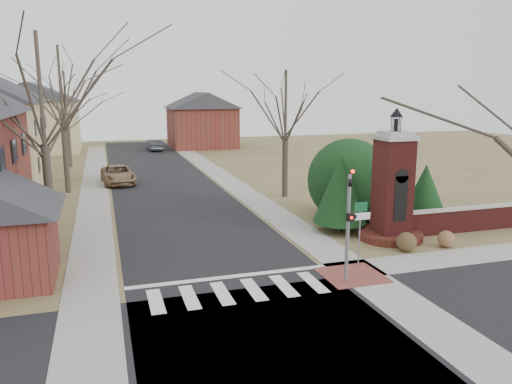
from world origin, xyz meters
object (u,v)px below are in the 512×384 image
object	(u,v)px
traffic_signal_pole	(349,217)
distant_car	(154,145)
brick_gate_monument	(392,196)
sign_post	(360,221)
pickup_truck	(118,175)

from	to	relation	value
traffic_signal_pole	distant_car	size ratio (longest dim) A/B	1.09
distant_car	brick_gate_monument	bearing A→B (deg)	97.09
sign_post	pickup_truck	world-z (taller)	sign_post
traffic_signal_pole	brick_gate_monument	distance (m)	6.47
sign_post	distant_car	size ratio (longest dim) A/B	0.66
traffic_signal_pole	brick_gate_monument	xyz separation A→B (m)	(4.70, 4.42, -0.42)
brick_gate_monument	distant_car	bearing A→B (deg)	100.30
distant_car	sign_post	bearing A→B (deg)	92.01
sign_post	brick_gate_monument	size ratio (longest dim) A/B	0.42
brick_gate_monument	pickup_truck	world-z (taller)	brick_gate_monument
sign_post	distant_car	world-z (taller)	sign_post
brick_gate_monument	pickup_truck	bearing A→B (deg)	122.37
sign_post	brick_gate_monument	bearing A→B (deg)	41.42
traffic_signal_pole	brick_gate_monument	bearing A→B (deg)	43.24
pickup_truck	traffic_signal_pole	bearing A→B (deg)	-76.28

